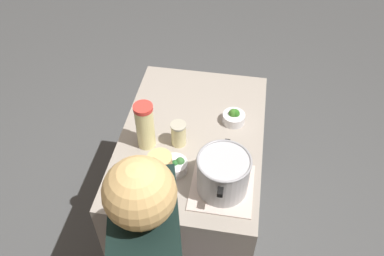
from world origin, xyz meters
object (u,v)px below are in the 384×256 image
(broccoli_bowl_center, at_px, (175,165))
(broccoli_bowl_back, at_px, (234,117))
(lemonade_pitcher, at_px, (145,126))
(broccoli_bowl_front, at_px, (144,189))
(cooking_pot, at_px, (223,173))
(mason_jar, at_px, (179,134))

(broccoli_bowl_center, xyz_separation_m, broccoli_bowl_back, (-0.38, 0.25, 0.00))
(broccoli_bowl_center, relative_size, broccoli_bowl_back, 1.02)
(lemonade_pitcher, relative_size, broccoli_bowl_front, 2.57)
(cooking_pot, xyz_separation_m, mason_jar, (-0.24, -0.25, -0.04))
(broccoli_bowl_center, bearing_deg, mason_jar, -174.66)
(cooking_pot, height_order, broccoli_bowl_back, cooking_pot)
(lemonade_pitcher, bearing_deg, mason_jar, 101.86)
(broccoli_bowl_front, bearing_deg, broccoli_bowl_back, 145.81)
(cooking_pot, distance_m, broccoli_bowl_back, 0.45)
(lemonade_pitcher, xyz_separation_m, mason_jar, (-0.03, 0.16, -0.06))
(mason_jar, height_order, broccoli_bowl_center, mason_jar)
(cooking_pot, relative_size, broccoli_bowl_center, 2.52)
(lemonade_pitcher, distance_m, broccoli_bowl_back, 0.49)
(lemonade_pitcher, xyz_separation_m, broccoli_bowl_center, (0.14, 0.18, -0.10))
(lemonade_pitcher, bearing_deg, cooking_pot, 62.86)
(cooking_pot, relative_size, broccoli_bowl_back, 2.58)
(lemonade_pitcher, bearing_deg, broccoli_bowl_back, 119.30)
(mason_jar, xyz_separation_m, broccoli_bowl_front, (0.33, -0.10, -0.04))
(broccoli_bowl_front, height_order, broccoli_bowl_back, broccoli_bowl_back)
(cooking_pot, xyz_separation_m, broccoli_bowl_front, (0.09, -0.35, -0.08))
(lemonade_pitcher, relative_size, broccoli_bowl_back, 2.18)
(lemonade_pitcher, relative_size, mason_jar, 1.96)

